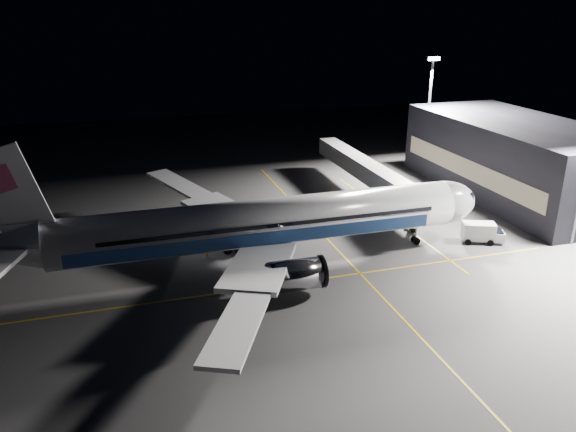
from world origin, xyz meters
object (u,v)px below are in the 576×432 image
(floodlight_mast_north, at_px, (429,103))
(safety_cone_c, at_px, (231,226))
(baggage_tug, at_px, (188,226))
(service_truck, at_px, (482,232))
(safety_cone_a, at_px, (207,254))
(airliner, at_px, (254,224))
(jet_bridge, at_px, (369,172))
(safety_cone_b, at_px, (244,220))

(floodlight_mast_north, bearing_deg, safety_cone_c, -154.62)
(baggage_tug, bearing_deg, service_truck, -31.73)
(floodlight_mast_north, distance_m, safety_cone_a, 55.37)
(airliner, xyz_separation_m, baggage_tug, (-6.29, 12.83, -4.34))
(baggage_tug, bearing_deg, airliner, -73.07)
(safety_cone_c, bearing_deg, jet_bridge, 13.74)
(airliner, bearing_deg, floodlight_mast_north, 37.91)
(airliner, height_order, safety_cone_c, airliner)
(safety_cone_a, xyz_separation_m, safety_cone_c, (4.79, 8.33, 0.04))
(jet_bridge, height_order, floodlight_mast_north, floodlight_mast_north)
(service_truck, xyz_separation_m, safety_cone_a, (-35.15, 6.23, -1.18))
(service_truck, distance_m, safety_cone_c, 33.69)
(safety_cone_b, bearing_deg, safety_cone_c, -143.21)
(airliner, relative_size, safety_cone_c, 98.83)
(baggage_tug, distance_m, safety_cone_a, 8.93)
(jet_bridge, xyz_separation_m, safety_cone_b, (-21.19, -4.06, -4.30))
(airliner, height_order, jet_bridge, airliner)
(safety_cone_a, height_order, safety_cone_b, safety_cone_b)
(service_truck, relative_size, baggage_tug, 2.09)
(service_truck, relative_size, safety_cone_b, 9.95)
(service_truck, height_order, safety_cone_b, service_truck)
(baggage_tug, height_order, safety_cone_a, baggage_tug)
(baggage_tug, xyz_separation_m, safety_cone_c, (5.94, -0.51, -0.51))
(airliner, xyz_separation_m, floodlight_mast_north, (41.08, 31.99, 7.21))
(airliner, distance_m, safety_cone_a, 8.15)
(floodlight_mast_north, bearing_deg, service_truck, -107.92)
(airliner, height_order, baggage_tug, airliner)
(jet_bridge, bearing_deg, safety_cone_a, -153.52)
(service_truck, bearing_deg, airliner, -162.23)
(safety_cone_a, xyz_separation_m, safety_cone_b, (7.03, 10.00, 0.01))
(jet_bridge, xyz_separation_m, safety_cone_c, (-23.43, -5.73, -4.27))
(service_truck, xyz_separation_m, baggage_tug, (-36.30, 15.07, -0.63))
(jet_bridge, xyz_separation_m, baggage_tug, (-29.37, -5.22, -3.76))
(safety_cone_a, relative_size, safety_cone_b, 0.96)
(airliner, height_order, service_truck, airliner)
(baggage_tug, relative_size, safety_cone_c, 4.37)
(jet_bridge, xyz_separation_m, safety_cone_a, (-28.22, -14.06, -4.31))
(floodlight_mast_north, height_order, baggage_tug, floodlight_mast_north)
(floodlight_mast_north, height_order, safety_cone_a, floodlight_mast_north)
(baggage_tug, bearing_deg, safety_cone_a, -91.78)
(jet_bridge, relative_size, safety_cone_b, 60.27)
(safety_cone_c, bearing_deg, safety_cone_a, -119.90)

